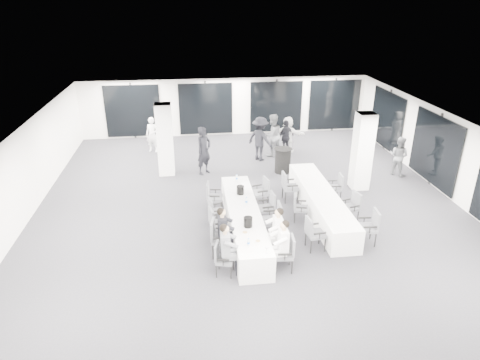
# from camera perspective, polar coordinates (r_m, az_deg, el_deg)

# --- Properties ---
(room) EXTENTS (14.04, 16.04, 2.84)m
(room) POSITION_cam_1_polar(r_m,az_deg,el_deg) (14.94, 3.99, 3.38)
(room) COLOR #26262B
(room) RESTS_ON ground
(column_left) EXTENTS (0.60, 0.60, 2.80)m
(column_left) POSITION_cam_1_polar(r_m,az_deg,el_deg) (16.68, -9.98, 5.31)
(column_left) COLOR white
(column_left) RESTS_ON floor
(column_right) EXTENTS (0.60, 0.60, 2.80)m
(column_right) POSITION_cam_1_polar(r_m,az_deg,el_deg) (15.79, 15.99, 3.68)
(column_right) COLOR white
(column_right) RESTS_ON floor
(banquet_table_main) EXTENTS (0.90, 5.00, 0.75)m
(banquet_table_main) POSITION_cam_1_polar(r_m,az_deg,el_deg) (12.67, 0.54, -5.54)
(banquet_table_main) COLOR silver
(banquet_table_main) RESTS_ON floor
(banquet_table_side) EXTENTS (0.90, 5.00, 0.75)m
(banquet_table_side) POSITION_cam_1_polar(r_m,az_deg,el_deg) (13.98, 10.70, -3.02)
(banquet_table_side) COLOR silver
(banquet_table_side) RESTS_ON floor
(cocktail_table) EXTENTS (0.71, 0.71, 0.99)m
(cocktail_table) POSITION_cam_1_polar(r_m,az_deg,el_deg) (16.96, 5.72, 2.64)
(cocktail_table) COLOR black
(cocktail_table) RESTS_ON floor
(chair_main_left_near) EXTENTS (0.54, 0.56, 0.87)m
(chair_main_left_near) POSITION_cam_1_polar(r_m,az_deg,el_deg) (10.88, -2.46, -10.21)
(chair_main_left_near) COLOR #4C4F54
(chair_main_left_near) RESTS_ON floor
(chair_main_left_second) EXTENTS (0.62, 0.65, 1.04)m
(chair_main_left_second) POSITION_cam_1_polar(r_m,az_deg,el_deg) (11.54, -2.91, -7.46)
(chair_main_left_second) COLOR #4C4F54
(chair_main_left_second) RESTS_ON floor
(chair_main_left_mid) EXTENTS (0.59, 0.62, 1.00)m
(chair_main_left_mid) POSITION_cam_1_polar(r_m,az_deg,el_deg) (12.27, -3.19, -5.57)
(chair_main_left_mid) COLOR #4C4F54
(chair_main_left_mid) RESTS_ON floor
(chair_main_left_fourth) EXTENTS (0.52, 0.55, 0.88)m
(chair_main_left_fourth) POSITION_cam_1_polar(r_m,az_deg,el_deg) (13.07, -3.41, -3.99)
(chair_main_left_fourth) COLOR #4C4F54
(chair_main_left_fourth) RESTS_ON floor
(chair_main_left_far) EXTENTS (0.56, 0.60, 0.97)m
(chair_main_left_far) POSITION_cam_1_polar(r_m,az_deg,el_deg) (13.87, -3.72, -2.01)
(chair_main_left_far) COLOR #4C4F54
(chair_main_left_far) RESTS_ON floor
(chair_main_right_near) EXTENTS (0.52, 0.57, 0.96)m
(chair_main_right_near) POSITION_cam_1_polar(r_m,az_deg,el_deg) (11.05, 6.26, -9.44)
(chair_main_right_near) COLOR #4C4F54
(chair_main_right_near) RESTS_ON floor
(chair_main_right_second) EXTENTS (0.48, 0.52, 0.86)m
(chair_main_right_second) POSITION_cam_1_polar(r_m,az_deg,el_deg) (11.64, 5.46, -7.89)
(chair_main_right_second) COLOR #4C4F54
(chair_main_right_second) RESTS_ON floor
(chair_main_right_mid) EXTENTS (0.55, 0.61, 1.04)m
(chair_main_right_mid) POSITION_cam_1_polar(r_m,az_deg,el_deg) (12.45, 4.57, -5.03)
(chair_main_right_mid) COLOR #4C4F54
(chair_main_right_mid) RESTS_ON floor
(chair_main_right_fourth) EXTENTS (0.54, 0.58, 0.96)m
(chair_main_right_fourth) POSITION_cam_1_polar(r_m,az_deg,el_deg) (13.22, 3.80, -3.42)
(chair_main_right_fourth) COLOR #4C4F54
(chair_main_right_fourth) RESTS_ON floor
(chair_main_right_far) EXTENTS (0.58, 0.61, 0.97)m
(chair_main_right_far) POSITION_cam_1_polar(r_m,az_deg,el_deg) (14.19, 2.97, -1.37)
(chair_main_right_far) COLOR #4C4F54
(chair_main_right_far) RESTS_ON floor
(chair_side_left_near) EXTENTS (0.54, 0.59, 0.97)m
(chair_side_left_near) POSITION_cam_1_polar(r_m,az_deg,el_deg) (11.98, 9.73, -6.79)
(chair_side_left_near) COLOR #4C4F54
(chair_side_left_near) RESTS_ON floor
(chair_side_left_mid) EXTENTS (0.54, 0.56, 0.89)m
(chair_side_left_mid) POSITION_cam_1_polar(r_m,az_deg,el_deg) (13.37, 7.83, -3.47)
(chair_side_left_mid) COLOR #4C4F54
(chair_side_left_mid) RESTS_ON floor
(chair_side_left_far) EXTENTS (0.53, 0.59, 1.03)m
(chair_side_left_far) POSITION_cam_1_polar(r_m,az_deg,el_deg) (14.57, 6.42, -0.67)
(chair_side_left_far) COLOR #4C4F54
(chair_side_left_far) RESTS_ON floor
(chair_side_right_near) EXTENTS (0.57, 0.62, 1.03)m
(chair_side_right_near) POSITION_cam_1_polar(r_m,az_deg,el_deg) (12.60, 16.96, -5.74)
(chair_side_right_near) COLOR #4C4F54
(chair_side_right_near) RESTS_ON floor
(chair_side_right_mid) EXTENTS (0.57, 0.60, 0.94)m
(chair_side_right_mid) POSITION_cam_1_polar(r_m,az_deg,el_deg) (13.71, 14.74, -3.22)
(chair_side_right_mid) COLOR #4C4F54
(chair_side_right_mid) RESTS_ON floor
(chair_side_right_far) EXTENTS (0.49, 0.54, 0.92)m
(chair_side_right_far) POSITION_cam_1_polar(r_m,az_deg,el_deg) (14.96, 12.74, -0.71)
(chair_side_right_far) COLOR #4C4F54
(chair_side_right_far) RESTS_ON floor
(seated_guest_a) EXTENTS (0.50, 0.38, 1.44)m
(seated_guest_a) POSITION_cam_1_polar(r_m,az_deg,el_deg) (10.70, -1.63, -8.82)
(seated_guest_a) COLOR slate
(seated_guest_a) RESTS_ON floor
(seated_guest_b) EXTENTS (0.50, 0.38, 1.44)m
(seated_guest_b) POSITION_cam_1_polar(r_m,az_deg,el_deg) (11.43, -2.06, -6.52)
(seated_guest_b) COLOR black
(seated_guest_b) RESTS_ON floor
(seated_guest_c) EXTENTS (0.50, 0.38, 1.44)m
(seated_guest_c) POSITION_cam_1_polar(r_m,az_deg,el_deg) (10.88, 5.46, -8.32)
(seated_guest_c) COLOR silver
(seated_guest_c) RESTS_ON floor
(seated_guest_d) EXTENTS (0.50, 0.38, 1.44)m
(seated_guest_d) POSITION_cam_1_polar(r_m,az_deg,el_deg) (11.43, 4.76, -6.59)
(seated_guest_d) COLOR silver
(seated_guest_d) RESTS_ON floor
(standing_guest_a) EXTENTS (1.00, 1.00, 2.15)m
(standing_guest_a) POSITION_cam_1_polar(r_m,az_deg,el_deg) (16.62, -4.86, 4.33)
(standing_guest_a) COLOR black
(standing_guest_a) RESTS_ON floor
(standing_guest_b) EXTENTS (1.18, 0.99, 2.10)m
(standing_guest_b) POSITION_cam_1_polar(r_m,az_deg,el_deg) (18.53, 4.32, 6.33)
(standing_guest_b) COLOR slate
(standing_guest_b) RESTS_ON floor
(standing_guest_c) EXTENTS (1.45, 1.47, 2.12)m
(standing_guest_c) POSITION_cam_1_polar(r_m,az_deg,el_deg) (18.00, 2.73, 5.88)
(standing_guest_c) COLOR black
(standing_guest_c) RESTS_ON floor
(standing_guest_d) EXTENTS (1.17, 1.02, 1.73)m
(standing_guest_d) POSITION_cam_1_polar(r_m,az_deg,el_deg) (18.88, 6.14, 6.00)
(standing_guest_d) COLOR black
(standing_guest_d) RESTS_ON floor
(standing_guest_e) EXTENTS (0.53, 0.85, 1.74)m
(standing_guest_e) POSITION_cam_1_polar(r_m,az_deg,el_deg) (20.72, 15.64, 6.87)
(standing_guest_e) COLOR silver
(standing_guest_e) RESTS_ON floor
(standing_guest_f) EXTENTS (1.76, 1.43, 1.82)m
(standing_guest_f) POSITION_cam_1_polar(r_m,az_deg,el_deg) (19.15, 6.40, 6.39)
(standing_guest_f) COLOR silver
(standing_guest_f) RESTS_ON floor
(standing_guest_g) EXTENTS (0.76, 0.68, 1.76)m
(standing_guest_g) POSITION_cam_1_polar(r_m,az_deg,el_deg) (19.44, -11.64, 6.23)
(standing_guest_g) COLOR silver
(standing_guest_g) RESTS_ON floor
(standing_guest_h) EXTENTS (0.92, 0.98, 1.75)m
(standing_guest_h) POSITION_cam_1_polar(r_m,az_deg,el_deg) (17.63, 20.45, 3.34)
(standing_guest_h) COLOR slate
(standing_guest_h) RESTS_ON floor
(ice_bucket_near) EXTENTS (0.24, 0.24, 0.28)m
(ice_bucket_near) POSITION_cam_1_polar(r_m,az_deg,el_deg) (11.59, 1.08, -5.62)
(ice_bucket_near) COLOR black
(ice_bucket_near) RESTS_ON banquet_table_main
(ice_bucket_far) EXTENTS (0.24, 0.24, 0.27)m
(ice_bucket_far) POSITION_cam_1_polar(r_m,az_deg,el_deg) (13.41, 0.04, -1.35)
(ice_bucket_far) COLOR black
(ice_bucket_far) RESTS_ON banquet_table_main
(water_bottle_a) EXTENTS (0.06, 0.06, 0.20)m
(water_bottle_a) POSITION_cam_1_polar(r_m,az_deg,el_deg) (10.79, 1.15, -8.28)
(water_bottle_a) COLOR silver
(water_bottle_a) RESTS_ON banquet_table_main
(water_bottle_b) EXTENTS (0.07, 0.07, 0.23)m
(water_bottle_b) POSITION_cam_1_polar(r_m,az_deg,el_deg) (12.78, 0.86, -2.79)
(water_bottle_b) COLOR silver
(water_bottle_b) RESTS_ON banquet_table_main
(water_bottle_c) EXTENTS (0.07, 0.07, 0.21)m
(water_bottle_c) POSITION_cam_1_polar(r_m,az_deg,el_deg) (14.37, -0.44, 0.30)
(water_bottle_c) COLOR silver
(water_bottle_c) RESTS_ON banquet_table_main
(plate_a) EXTENTS (0.22, 0.22, 0.03)m
(plate_a) POSITION_cam_1_polar(r_m,az_deg,el_deg) (11.37, 0.67, -6.99)
(plate_a) COLOR white
(plate_a) RESTS_ON banquet_table_main
(plate_b) EXTENTS (0.20, 0.20, 0.03)m
(plate_b) POSITION_cam_1_polar(r_m,az_deg,el_deg) (11.01, 2.40, -8.12)
(plate_b) COLOR white
(plate_b) RESTS_ON banquet_table_main
(plate_c) EXTENTS (0.18, 0.18, 0.03)m
(plate_c) POSITION_cam_1_polar(r_m,az_deg,el_deg) (11.98, 1.07, -5.27)
(plate_c) COLOR white
(plate_c) RESTS_ON banquet_table_main
(wine_glass) EXTENTS (0.08, 0.08, 0.20)m
(wine_glass) POSITION_cam_1_polar(r_m,az_deg,el_deg) (10.48, 3.56, -9.03)
(wine_glass) COLOR silver
(wine_glass) RESTS_ON banquet_table_main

